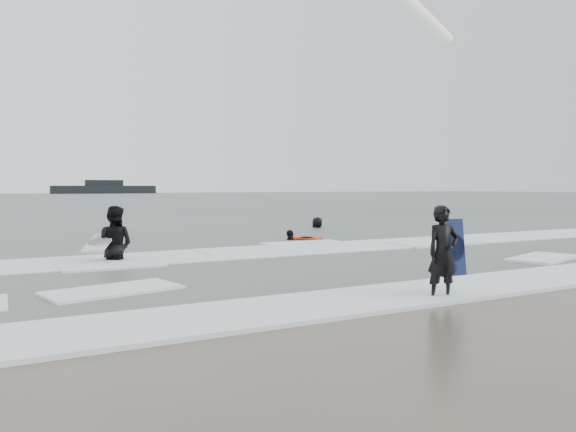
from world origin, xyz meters
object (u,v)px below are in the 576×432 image
surfer_right_far (317,229)px  vessel_horizon (104,189)px  surfer_wading (114,263)px  surfer_centre (442,300)px  surfer_right_near (290,241)px

surfer_right_far → vessel_horizon: size_ratio=0.06×
surfer_wading → vessel_horizon: 142.62m
vessel_horizon → surfer_wading: bearing=-99.7°
surfer_centre → vessel_horizon: bearing=91.0°
surfer_right_near → surfer_right_far: bearing=-146.4°
surfer_wading → surfer_right_near: bearing=-123.4°
surfer_wading → surfer_centre: bearing=152.0°
surfer_centre → vessel_horizon: (20.17, 147.69, 1.34)m
surfer_wading → vessel_horizon: vessel_horizon is taller
surfer_right_far → surfer_centre: bearing=51.9°
surfer_right_near → surfer_right_far: surfer_right_far is taller
surfer_centre → surfer_right_far: size_ratio=0.95×
surfer_right_near → vessel_horizon: vessel_horizon is taller
surfer_right_far → vessel_horizon: (14.00, 133.38, 1.34)m
surfer_centre → surfer_right_near: size_ratio=1.03×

